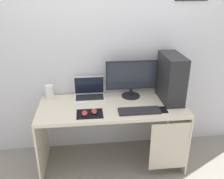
# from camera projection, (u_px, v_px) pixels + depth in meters

# --- Properties ---
(ground_plane) EXTENTS (8.00, 8.00, 0.00)m
(ground_plane) POSITION_uv_depth(u_px,v_px,m) (112.00, 160.00, 2.88)
(ground_plane) COLOR gray
(wall_back) EXTENTS (4.00, 0.05, 2.60)m
(wall_back) POSITION_uv_depth(u_px,v_px,m) (109.00, 44.00, 2.69)
(wall_back) COLOR silver
(wall_back) RESTS_ON ground_plane
(desk) EXTENTS (1.55, 0.65, 0.73)m
(desk) POSITION_uv_depth(u_px,v_px,m) (114.00, 117.00, 2.63)
(desk) COLOR beige
(desk) RESTS_ON ground_plane
(pc_tower) EXTENTS (0.20, 0.44, 0.51)m
(pc_tower) POSITION_uv_depth(u_px,v_px,m) (171.00, 78.00, 2.61)
(pc_tower) COLOR #232326
(pc_tower) RESTS_ON desk
(monitor) EXTENTS (0.57, 0.21, 0.42)m
(monitor) POSITION_uv_depth(u_px,v_px,m) (131.00, 78.00, 2.69)
(monitor) COLOR black
(monitor) RESTS_ON desk
(laptop) EXTENTS (0.35, 0.24, 0.23)m
(laptop) POSITION_uv_depth(u_px,v_px,m) (90.00, 94.00, 2.74)
(laptop) COLOR white
(laptop) RESTS_ON desk
(speaker) EXTENTS (0.09, 0.09, 0.16)m
(speaker) POSITION_uv_depth(u_px,v_px,m) (49.00, 92.00, 2.71)
(speaker) COLOR white
(speaker) RESTS_ON desk
(keyboard) EXTENTS (0.42, 0.14, 0.02)m
(keyboard) POSITION_uv_depth(u_px,v_px,m) (139.00, 111.00, 2.44)
(keyboard) COLOR #232326
(keyboard) RESTS_ON desk
(mousepad) EXTENTS (0.26, 0.20, 0.00)m
(mousepad) POSITION_uv_depth(u_px,v_px,m) (90.00, 114.00, 2.41)
(mousepad) COLOR black
(mousepad) RESTS_ON desk
(mouse_left) EXTENTS (0.06, 0.10, 0.03)m
(mouse_left) POSITION_uv_depth(u_px,v_px,m) (94.00, 111.00, 2.41)
(mouse_left) COLOR #B23333
(mouse_left) RESTS_ON mousepad
(mouse_right) EXTENTS (0.06, 0.10, 0.03)m
(mouse_right) POSITION_uv_depth(u_px,v_px,m) (85.00, 113.00, 2.38)
(mouse_right) COLOR #B23333
(mouse_right) RESTS_ON mousepad
(cell_phone) EXTENTS (0.07, 0.13, 0.01)m
(cell_phone) POSITION_uv_depth(u_px,v_px,m) (163.00, 110.00, 2.48)
(cell_phone) COLOR black
(cell_phone) RESTS_ON desk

